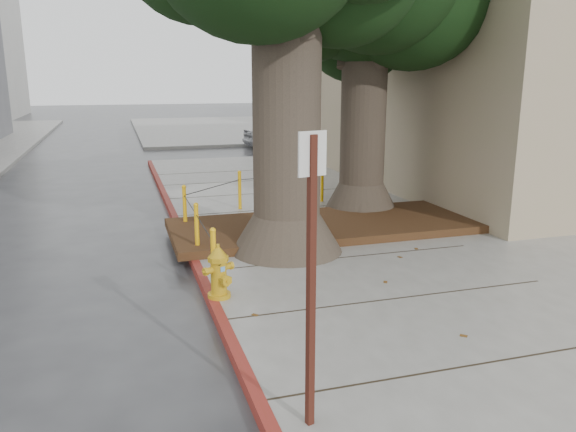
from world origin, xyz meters
The scene contains 13 objects.
ground centered at (0.00, 0.00, 0.00)m, with size 140.00×140.00×0.00m, color #28282B.
sidewalk_main centered at (6.00, 2.50, 0.07)m, with size 16.00×26.00×0.15m, color slate.
sidewalk_far centered at (6.00, 30.00, 0.07)m, with size 16.00×20.00×0.15m, color slate.
curb_red centered at (-2.00, 2.50, 0.07)m, with size 0.14×26.00×0.16m, color maroon.
planter_bed centered at (0.90, 3.90, 0.23)m, with size 6.40×2.60×0.16m, color black.
building_corner centered at (10.00, 8.50, 5.00)m, with size 12.00×13.00×10.00m, color gray.
building_side_white centered at (16.00, 26.00, 4.50)m, with size 10.00×10.00×9.00m, color silver.
building_side_grey centered at (22.00, 32.00, 6.00)m, with size 12.00×14.00×12.00m, color slate.
bollard_ring centered at (-0.87, 4.38, 0.66)m, with size 3.79×5.39×0.95m.
fire_hydrant centered at (-1.90, 0.79, 0.54)m, with size 0.43×0.43×0.80m.
signpost centered at (-1.65, -2.49, 1.66)m, with size 0.26×0.09×2.67m.
car_silver centered at (4.48, 19.40, 0.62)m, with size 1.46×3.64×1.24m, color #AFB0B4.
car_red centered at (7.14, 18.33, 0.67)m, with size 1.43×4.09×1.35m, color maroon.
Camera 1 is at (-3.17, -6.79, 3.23)m, focal length 35.00 mm.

